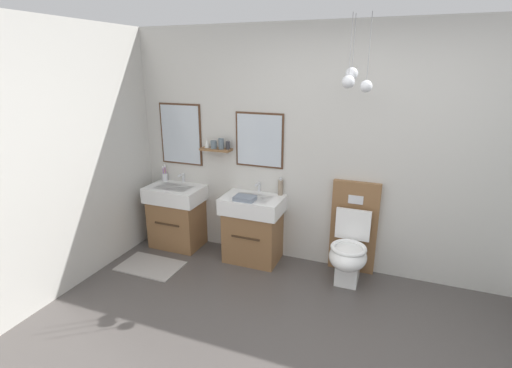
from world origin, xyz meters
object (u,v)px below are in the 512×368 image
(toilet, at_px, (351,245))
(soap_dispenser, at_px, (281,187))
(folded_hand_towel, at_px, (245,198))
(vanity_sink_left, at_px, (177,215))
(toothbrush_cup, at_px, (165,176))
(vanity_sink_right, at_px, (253,227))

(toilet, bearing_deg, soap_dispenser, 168.20)
(toilet, relative_size, folded_hand_towel, 4.55)
(vanity_sink_left, distance_m, toothbrush_cup, 0.51)
(vanity_sink_right, relative_size, folded_hand_towel, 3.44)
(vanity_sink_left, distance_m, vanity_sink_right, 0.99)
(vanity_sink_right, xyz_separation_m, folded_hand_towel, (-0.04, -0.14, 0.38))
(soap_dispenser, bearing_deg, vanity_sink_left, -172.43)
(vanity_sink_left, relative_size, vanity_sink_right, 1.00)
(vanity_sink_left, relative_size, folded_hand_towel, 3.44)
(toothbrush_cup, relative_size, folded_hand_towel, 0.93)
(folded_hand_towel, bearing_deg, vanity_sink_right, 73.55)
(vanity_sink_left, relative_size, toilet, 0.76)
(vanity_sink_left, height_order, folded_hand_towel, folded_hand_towel)
(toothbrush_cup, bearing_deg, toilet, -3.97)
(toothbrush_cup, height_order, soap_dispenser, toothbrush_cup)
(vanity_sink_left, bearing_deg, toothbrush_cup, 147.86)
(toilet, xyz_separation_m, toothbrush_cup, (-2.32, 0.16, 0.44))
(vanity_sink_right, distance_m, toilet, 1.08)
(vanity_sink_left, height_order, toilet, toilet)
(toilet, relative_size, toothbrush_cup, 4.86)
(vanity_sink_left, xyz_separation_m, vanity_sink_right, (0.99, 0.00, 0.00))
(vanity_sink_left, xyz_separation_m, soap_dispenser, (1.25, 0.17, 0.45))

